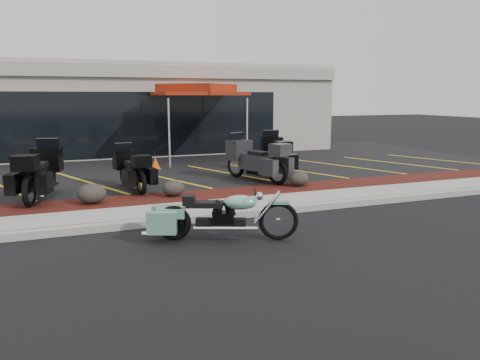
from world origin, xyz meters
name	(u,v)px	position (x,y,z in m)	size (l,w,h in m)	color
ground	(224,231)	(0.00, 0.00, 0.00)	(90.00, 90.00, 0.00)	black
curb	(211,217)	(0.00, 0.90, 0.07)	(24.00, 0.25, 0.15)	gray
sidewalk	(201,209)	(0.00, 1.60, 0.07)	(24.00, 1.20, 0.15)	gray
mulch_bed	(188,199)	(0.00, 2.80, 0.08)	(24.00, 1.20, 0.16)	black
upper_lot	(149,168)	(0.00, 8.20, 0.07)	(26.00, 9.60, 0.15)	black
dealership_building	(123,109)	(0.00, 14.47, 2.01)	(18.00, 8.16, 4.00)	gray
boulder_left	(92,194)	(-2.32, 2.77, 0.40)	(0.67, 0.55, 0.47)	black
boulder_mid	(173,188)	(-0.34, 2.89, 0.36)	(0.56, 0.47, 0.40)	black
boulder_right	(299,179)	(3.23, 2.92, 0.37)	(0.58, 0.49, 0.41)	black
hero_cruiser	(279,215)	(0.73, -0.94, 0.49)	(2.76, 0.70, 0.97)	#71AF92
touring_black_front	(49,165)	(-3.23, 4.65, 0.86)	(2.45, 0.94, 1.43)	black
touring_black_mid	(124,164)	(-1.29, 4.84, 0.76)	(2.09, 0.80, 1.22)	black
touring_grey	(236,155)	(2.11, 4.91, 0.85)	(2.41, 0.92, 1.40)	#2D2C31
touring_black_rear	(271,150)	(3.71, 5.83, 0.83)	(2.35, 0.90, 1.37)	black
traffic_cone	(155,163)	(0.12, 7.53, 0.35)	(0.32, 0.32, 0.40)	#E34F07
popup_canopy	(197,91)	(2.13, 9.14, 2.82)	(3.26, 3.26, 2.93)	silver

